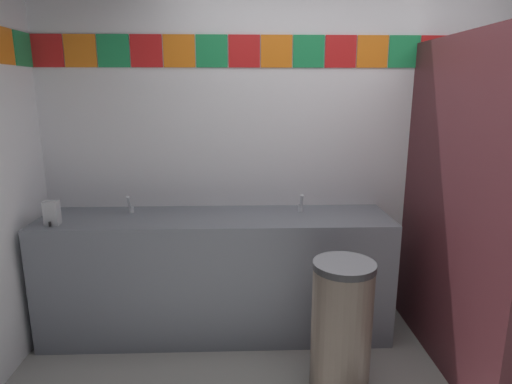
# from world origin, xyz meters

# --- Properties ---
(wall_back) EXTENTS (4.28, 0.09, 2.62)m
(wall_back) POSITION_xyz_m (0.00, 1.46, 1.32)
(wall_back) COLOR silver
(wall_back) RESTS_ON ground_plane
(vanity_counter) EXTENTS (2.42, 0.55, 0.87)m
(vanity_counter) POSITION_xyz_m (-0.88, 1.14, 0.45)
(vanity_counter) COLOR slate
(vanity_counter) RESTS_ON ground_plane
(faucet_left) EXTENTS (0.04, 0.10, 0.14)m
(faucet_left) POSITION_xyz_m (-1.49, 1.23, 0.93)
(faucet_left) COLOR silver
(faucet_left) RESTS_ON vanity_counter
(faucet_right) EXTENTS (0.04, 0.10, 0.14)m
(faucet_right) POSITION_xyz_m (-0.28, 1.23, 0.93)
(faucet_right) COLOR silver
(faucet_right) RESTS_ON vanity_counter
(soap_dispenser) EXTENTS (0.09, 0.09, 0.16)m
(soap_dispenser) POSITION_xyz_m (-1.93, 0.98, 0.95)
(soap_dispenser) COLOR #B7BABF
(soap_dispenser) RESTS_ON vanity_counter
(stall_divider) EXTENTS (0.92, 1.38, 2.05)m
(stall_divider) POSITION_xyz_m (0.73, 0.48, 1.02)
(stall_divider) COLOR #471E23
(stall_divider) RESTS_ON ground_plane
(trash_bin) EXTENTS (0.36, 0.36, 0.79)m
(trash_bin) POSITION_xyz_m (-0.13, 0.50, 0.39)
(trash_bin) COLOR brown
(trash_bin) RESTS_ON ground_plane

